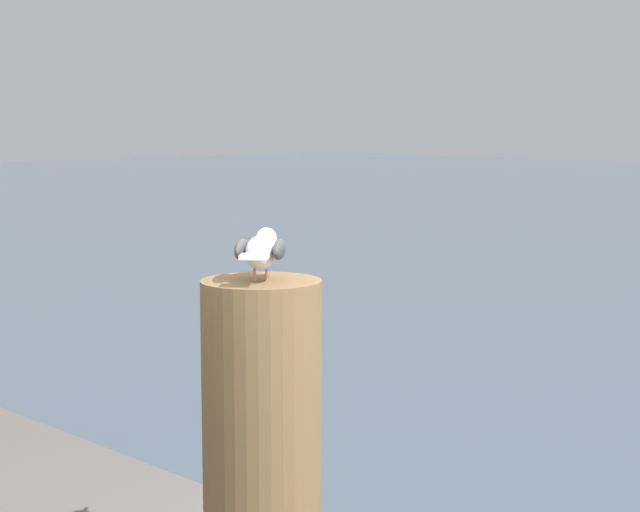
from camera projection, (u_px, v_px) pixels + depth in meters
name	position (u px, v px, depth m)	size (l,w,h in m)	color
mooring_post	(262.00, 437.00, 3.23)	(0.37, 0.37, 0.97)	brown
seagull	(261.00, 250.00, 3.17)	(0.29, 0.33, 0.14)	#C66860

